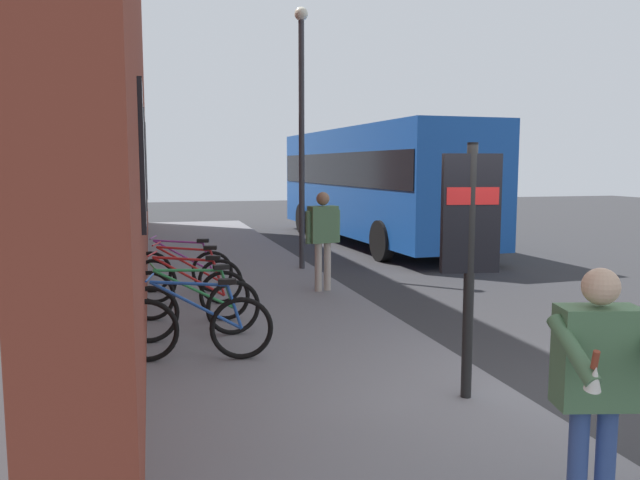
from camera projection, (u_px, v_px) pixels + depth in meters
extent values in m
plane|color=#2D2D30|center=(391.00, 287.00, 12.10)|extent=(60.00, 60.00, 0.00)
cube|color=slate|center=(234.00, 273.00, 13.30)|extent=(24.00, 3.50, 0.12)
cube|color=brown|center=(126.00, 42.00, 13.17)|extent=(22.00, 0.60, 9.72)
cube|color=black|center=(142.00, 157.00, 6.83)|extent=(0.90, 0.06, 1.60)
cube|color=black|center=(144.00, 160.00, 10.18)|extent=(0.90, 0.06, 1.60)
cube|color=black|center=(145.00, 161.00, 13.54)|extent=(0.90, 0.06, 1.60)
torus|color=black|center=(147.00, 331.00, 7.04)|extent=(0.18, 0.72, 0.72)
torus|color=black|center=(241.00, 328.00, 7.15)|extent=(0.18, 0.72, 0.72)
cylinder|color=#1E4CA5|center=(196.00, 305.00, 7.07)|extent=(0.20, 1.01, 0.58)
cylinder|color=#1E4CA5|center=(189.00, 284.00, 7.03)|extent=(0.17, 0.85, 0.09)
cylinder|color=#1E4CA5|center=(234.00, 307.00, 7.11)|extent=(0.07, 0.19, 0.51)
cube|color=black|center=(227.00, 282.00, 7.07)|extent=(0.13, 0.21, 0.06)
cylinder|color=#1E4CA5|center=(150.00, 278.00, 6.98)|extent=(0.48, 0.10, 0.02)
torus|color=black|center=(150.00, 314.00, 7.81)|extent=(0.14, 0.72, 0.72)
torus|color=black|center=(233.00, 307.00, 8.19)|extent=(0.14, 0.72, 0.72)
cylinder|color=#267F3F|center=(194.00, 289.00, 7.98)|extent=(0.15, 1.01, 0.58)
cylinder|color=#267F3F|center=(188.00, 270.00, 7.92)|extent=(0.13, 0.85, 0.09)
cylinder|color=#267F3F|center=(227.00, 289.00, 8.14)|extent=(0.06, 0.19, 0.51)
cube|color=black|center=(221.00, 267.00, 8.08)|extent=(0.12, 0.21, 0.06)
cylinder|color=#267F3F|center=(153.00, 266.00, 7.76)|extent=(0.48, 0.08, 0.02)
torus|color=black|center=(150.00, 296.00, 8.94)|extent=(0.24, 0.71, 0.72)
torus|color=black|center=(224.00, 295.00, 8.95)|extent=(0.24, 0.71, 0.72)
cylinder|color=#B21E1E|center=(189.00, 276.00, 8.91)|extent=(0.29, 0.99, 0.58)
cylinder|color=#B21E1E|center=(183.00, 259.00, 8.88)|extent=(0.25, 0.83, 0.09)
cylinder|color=#B21E1E|center=(219.00, 278.00, 8.92)|extent=(0.08, 0.19, 0.51)
cube|color=black|center=(213.00, 258.00, 8.88)|extent=(0.15, 0.22, 0.06)
cylinder|color=#B21E1E|center=(152.00, 254.00, 8.87)|extent=(0.47, 0.14, 0.02)
torus|color=black|center=(154.00, 281.00, 10.04)|extent=(0.25, 0.71, 0.72)
torus|color=black|center=(220.00, 281.00, 10.04)|extent=(0.25, 0.71, 0.72)
cylinder|color=#B21E1E|center=(189.00, 264.00, 10.01)|extent=(0.31, 0.99, 0.58)
cylinder|color=#B21E1E|center=(183.00, 249.00, 9.98)|extent=(0.26, 0.83, 0.09)
cylinder|color=#B21E1E|center=(215.00, 266.00, 10.01)|extent=(0.08, 0.19, 0.51)
cube|color=black|center=(210.00, 248.00, 9.97)|extent=(0.15, 0.22, 0.06)
cylinder|color=#B21E1E|center=(156.00, 244.00, 9.97)|extent=(0.47, 0.15, 0.02)
torus|color=black|center=(151.00, 272.00, 10.93)|extent=(0.21, 0.72, 0.72)
torus|color=black|center=(212.00, 271.00, 10.98)|extent=(0.21, 0.72, 0.72)
cylinder|color=#8C338C|center=(183.00, 256.00, 10.92)|extent=(0.25, 1.00, 0.58)
cylinder|color=#8C338C|center=(178.00, 242.00, 10.89)|extent=(0.22, 0.84, 0.09)
cylinder|color=#8C338C|center=(208.00, 257.00, 10.94)|extent=(0.07, 0.19, 0.51)
cube|color=black|center=(203.00, 241.00, 10.91)|extent=(0.14, 0.22, 0.06)
cylinder|color=#8C338C|center=(153.00, 237.00, 10.86)|extent=(0.47, 0.13, 0.02)
cylinder|color=black|center=(469.00, 273.00, 5.88)|extent=(0.10, 0.10, 2.40)
cube|color=black|center=(471.00, 214.00, 5.82)|extent=(0.16, 0.56, 1.10)
cube|color=red|center=(471.00, 196.00, 5.80)|extent=(0.16, 0.50, 0.16)
cube|color=#1951B2|center=(374.00, 181.00, 18.64)|extent=(10.61, 3.03, 3.00)
cube|color=black|center=(374.00, 169.00, 18.60)|extent=(10.41, 3.06, 0.90)
cylinder|color=black|center=(469.00, 237.00, 16.00)|extent=(1.01, 0.30, 1.00)
cylinder|color=black|center=(382.00, 241.00, 15.26)|extent=(1.01, 0.30, 1.00)
cylinder|color=black|center=(368.00, 217.00, 22.34)|extent=(1.01, 0.30, 1.00)
cylinder|color=black|center=(303.00, 219.00, 21.61)|extent=(1.01, 0.30, 1.00)
cylinder|color=#B2A599|center=(327.00, 266.00, 11.12)|extent=(0.12, 0.12, 0.85)
cylinder|color=#B2A599|center=(318.00, 267.00, 11.04)|extent=(0.12, 0.12, 0.85)
cube|color=#4C724C|center=(323.00, 224.00, 10.99)|extent=(0.33, 0.53, 0.64)
sphere|color=#8C664C|center=(323.00, 199.00, 10.94)|extent=(0.23, 0.23, 0.23)
cylinder|color=#4C724C|center=(337.00, 226.00, 11.11)|extent=(0.10, 0.10, 0.57)
cylinder|color=#4C724C|center=(308.00, 227.00, 10.88)|extent=(0.10, 0.10, 0.57)
cylinder|color=#334C8C|center=(605.00, 471.00, 3.74)|extent=(0.12, 0.12, 0.79)
cylinder|color=#334C8C|center=(577.00, 471.00, 3.73)|extent=(0.12, 0.12, 0.79)
cube|color=#4C724C|center=(597.00, 357.00, 3.65)|extent=(0.33, 0.50, 0.59)
sphere|color=#D8AD8C|center=(601.00, 286.00, 3.61)|extent=(0.21, 0.21, 0.21)
cylinder|color=#4C724C|center=(573.00, 350.00, 3.46)|extent=(0.43, 0.10, 0.33)
cone|color=white|center=(594.00, 378.00, 3.29)|extent=(0.14, 0.12, 0.16)
cylinder|color=brown|center=(595.00, 360.00, 3.28)|extent=(0.07, 0.05, 0.11)
cylinder|color=#333338|center=(302.00, 147.00, 13.25)|extent=(0.12, 0.12, 5.16)
sphere|color=silver|center=(301.00, 14.00, 12.93)|extent=(0.28, 0.28, 0.28)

